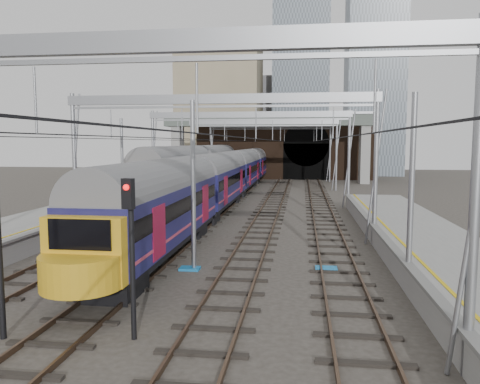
# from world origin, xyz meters

# --- Properties ---
(ground) EXTENTS (160.00, 160.00, 0.00)m
(ground) POSITION_xyz_m (0.00, 0.00, 0.00)
(ground) COLOR #38332D
(ground) RESTS_ON ground
(tracks) EXTENTS (14.40, 80.00, 0.22)m
(tracks) POSITION_xyz_m (0.00, 15.00, 0.02)
(tracks) COLOR #4C3828
(tracks) RESTS_ON ground
(overhead_line) EXTENTS (16.80, 80.00, 8.00)m
(overhead_line) POSITION_xyz_m (0.00, 21.49, 6.57)
(overhead_line) COLOR gray
(overhead_line) RESTS_ON ground
(retaining_wall) EXTENTS (28.00, 2.75, 9.00)m
(retaining_wall) POSITION_xyz_m (1.40, 51.93, 4.33)
(retaining_wall) COLOR #302015
(retaining_wall) RESTS_ON ground
(overbridge) EXTENTS (28.00, 3.00, 9.25)m
(overbridge) POSITION_xyz_m (0.00, 46.00, 7.27)
(overbridge) COLOR gray
(overbridge) RESTS_ON ground
(city_skyline) EXTENTS (37.50, 27.50, 60.00)m
(city_skyline) POSITION_xyz_m (2.73, 70.48, 17.09)
(city_skyline) COLOR tan
(city_skyline) RESTS_ON ground
(train_main) EXTENTS (2.61, 60.42, 4.56)m
(train_main) POSITION_xyz_m (-2.00, 26.22, 2.37)
(train_main) COLOR black
(train_main) RESTS_ON ground
(train_second) EXTENTS (2.96, 34.24, 5.04)m
(train_second) POSITION_xyz_m (-6.00, 29.60, 2.58)
(train_second) COLOR black
(train_second) RESTS_ON ground
(signal_near_centre) EXTENTS (0.35, 0.45, 4.37)m
(signal_near_centre) POSITION_xyz_m (-0.01, -5.14, 2.80)
(signal_near_centre) COLOR black
(signal_near_centre) RESTS_ON ground
(equip_cover_a) EXTENTS (0.84, 0.59, 0.10)m
(equip_cover_a) POSITION_xyz_m (-0.16, 1.92, 0.05)
(equip_cover_a) COLOR #1874B7
(equip_cover_a) RESTS_ON ground
(equip_cover_b) EXTENTS (0.97, 0.75, 0.10)m
(equip_cover_b) POSITION_xyz_m (-1.94, 8.19, 0.05)
(equip_cover_b) COLOR #1874B7
(equip_cover_b) RESTS_ON ground
(equip_cover_c) EXTENTS (0.91, 0.65, 0.11)m
(equip_cover_c) POSITION_xyz_m (5.49, 2.63, 0.05)
(equip_cover_c) COLOR #1874B7
(equip_cover_c) RESTS_ON ground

